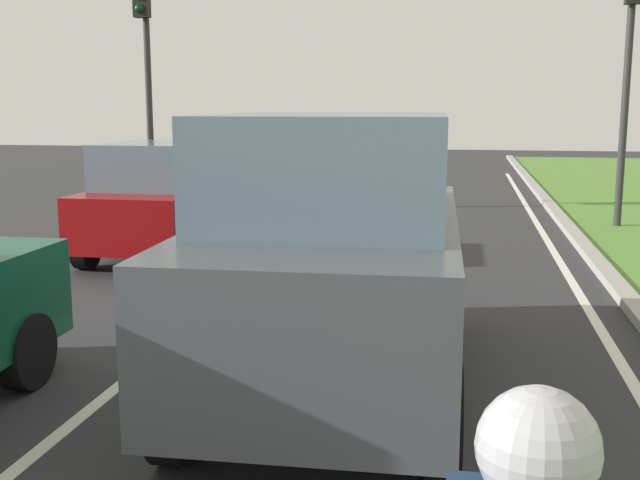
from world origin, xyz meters
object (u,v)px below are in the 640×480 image
car_suv_ahead (337,252)px  traffic_light_overhead_left (145,47)px  car_hatchback_far (165,200)px  traffic_light_near_right (631,36)px

car_suv_ahead → traffic_light_overhead_left: (-5.84, 9.99, 2.40)m
car_hatchback_far → traffic_light_near_right: size_ratio=0.69×
traffic_light_overhead_left → traffic_light_near_right: bearing=-4.7°
traffic_light_overhead_left → car_hatchback_far: bearing=-64.7°
car_hatchback_far → traffic_light_overhead_left: 5.92m
car_suv_ahead → traffic_light_near_right: traffic_light_near_right is taller
car_hatchback_far → traffic_light_overhead_left: (-2.26, 4.77, 2.68)m
traffic_light_near_right → traffic_light_overhead_left: bearing=175.3°
car_suv_ahead → car_hatchback_far: size_ratio=1.23×
traffic_light_near_right → car_suv_ahead: bearing=-113.1°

